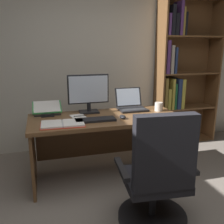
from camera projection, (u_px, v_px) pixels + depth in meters
The scene contains 13 objects.
wall_back at pixel (91, 53), 3.64m from camera, with size 5.64×0.12×2.75m, color beige.
desk at pixel (104, 131), 2.92m from camera, with size 1.66×0.71×0.72m.
bookshelf at pixel (179, 77), 3.85m from camera, with size 0.95×0.33×2.16m.
office_chair at pixel (158, 180), 2.05m from camera, with size 0.64×0.60×1.01m.
monitor at pixel (89, 94), 2.92m from camera, with size 0.48×0.16×0.45m.
laptop at pixel (131, 105), 3.11m from camera, with size 0.34×0.33×0.25m.
keyboard at pixel (95, 120), 2.64m from camera, with size 0.42×0.15×0.02m, color black.
computer_mouse at pixel (123, 117), 2.72m from camera, with size 0.06×0.10×0.04m, color black.
reading_stand_with_book at pixel (47, 108), 2.90m from camera, with size 0.32×0.28×0.13m.
open_binder at pixel (63, 124), 2.51m from camera, with size 0.44×0.28×0.02m.
notepad at pixel (78, 117), 2.77m from camera, with size 0.15×0.21×0.01m, color white.
pen at pixel (80, 116), 2.78m from camera, with size 0.01×0.01×0.14m, color black.
coffee_mug at pixel (159, 107), 3.05m from camera, with size 0.10×0.10×0.10m, color silver.
Camera 1 is at (-0.73, -1.39, 1.47)m, focal length 40.67 mm.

